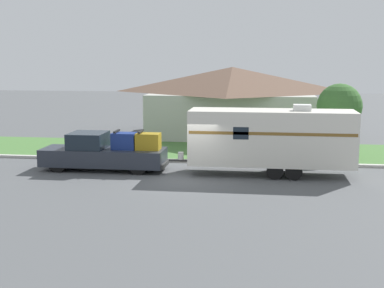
% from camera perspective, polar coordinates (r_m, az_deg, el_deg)
% --- Properties ---
extents(ground_plane, '(120.00, 120.00, 0.00)m').
position_cam_1_polar(ground_plane, '(24.65, -0.23, -3.69)').
color(ground_plane, '#515456').
extents(curb_strip, '(80.00, 0.30, 0.14)m').
position_cam_1_polar(curb_strip, '(28.27, 0.85, -1.86)').
color(curb_strip, beige).
rests_on(curb_strip, ground_plane).
extents(lawn_strip, '(80.00, 7.00, 0.03)m').
position_cam_1_polar(lawn_strip, '(31.84, 1.66, -0.69)').
color(lawn_strip, '#477538').
rests_on(lawn_strip, ground_plane).
extents(house_across_street, '(12.02, 8.63, 4.82)m').
position_cam_1_polar(house_across_street, '(38.21, 4.30, 4.72)').
color(house_across_street, '#B2B2A8').
rests_on(house_across_street, ground_plane).
extents(pickup_truck, '(6.18, 1.96, 2.00)m').
position_cam_1_polar(pickup_truck, '(26.66, -9.32, -0.93)').
color(pickup_truck, black).
rests_on(pickup_truck, ground_plane).
extents(travel_trailer, '(8.72, 2.22, 3.36)m').
position_cam_1_polar(travel_trailer, '(25.33, 8.48, 0.69)').
color(travel_trailer, black).
rests_on(travel_trailer, ground_plane).
extents(mailbox, '(0.48, 0.20, 1.39)m').
position_cam_1_polar(mailbox, '(28.96, 7.09, 0.34)').
color(mailbox, brown).
rests_on(mailbox, ground_plane).
extents(tree_in_yard, '(2.48, 2.48, 4.09)m').
position_cam_1_polar(tree_in_yard, '(30.59, 15.45, 3.91)').
color(tree_in_yard, brown).
rests_on(tree_in_yard, ground_plane).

